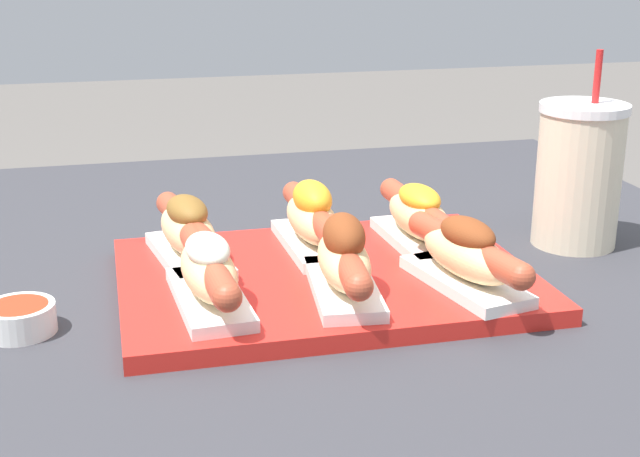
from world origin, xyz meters
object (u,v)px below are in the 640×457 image
object	(u,v)px
hot_dog_0	(208,271)
hot_dog_4	(312,218)
hot_dog_5	(418,215)
hot_dog_1	(344,259)
hot_dog_3	(188,231)
hot_dog_2	(466,255)
sauce_bowl	(19,317)
drink_cup	(579,175)
serving_tray	(325,279)

from	to	relation	value
hot_dog_0	hot_dog_4	xyz separation A→B (m)	(0.13, 0.13, 0.00)
hot_dog_0	hot_dog_5	world-z (taller)	same
hot_dog_1	hot_dog_3	world-z (taller)	hot_dog_1
hot_dog_5	hot_dog_0	bearing A→B (deg)	-154.61
hot_dog_3	hot_dog_5	distance (m)	0.26
hot_dog_1	hot_dog_4	size ratio (longest dim) A/B	1.00
hot_dog_2	sauce_bowl	bearing A→B (deg)	175.43
hot_dog_2	hot_dog_3	xyz separation A→B (m)	(-0.26, 0.14, 0.00)
hot_dog_3	sauce_bowl	bearing A→B (deg)	-147.79
hot_dog_0	drink_cup	world-z (taller)	drink_cup
hot_dog_2	hot_dog_3	distance (m)	0.29
drink_cup	hot_dog_2	bearing A→B (deg)	-144.54
hot_dog_1	hot_dog_4	world-z (taller)	hot_dog_1
hot_dog_5	hot_dog_4	bearing A→B (deg)	173.80
hot_dog_4	sauce_bowl	size ratio (longest dim) A/B	2.97
hot_dog_1	hot_dog_2	distance (m)	0.12
hot_dog_0	hot_dog_1	size ratio (longest dim) A/B	1.00
hot_dog_3	sauce_bowl	world-z (taller)	hot_dog_3
drink_cup	sauce_bowl	bearing A→B (deg)	-170.35
hot_dog_0	drink_cup	bearing A→B (deg)	15.45
serving_tray	hot_dog_5	world-z (taller)	hot_dog_5
serving_tray	hot_dog_3	size ratio (longest dim) A/B	2.16
hot_dog_0	hot_dog_1	bearing A→B (deg)	-1.67
serving_tray	hot_dog_4	bearing A→B (deg)	86.96
hot_dog_0	hot_dog_2	xyz separation A→B (m)	(0.25, -0.02, 0.00)
hot_dog_4	hot_dog_0	bearing A→B (deg)	-134.88
serving_tray	sauce_bowl	world-z (taller)	sauce_bowl
hot_dog_3	drink_cup	distance (m)	0.45
hot_dog_1	drink_cup	distance (m)	0.34
hot_dog_2	hot_dog_5	bearing A→B (deg)	90.97
hot_dog_4	hot_dog_3	bearing A→B (deg)	-176.70
hot_dog_1	sauce_bowl	distance (m)	0.31
hot_dog_5	drink_cup	world-z (taller)	drink_cup
sauce_bowl	hot_dog_3	bearing A→B (deg)	32.21
hot_dog_0	hot_dog_3	size ratio (longest dim) A/B	1.01
hot_dog_2	hot_dog_3	bearing A→B (deg)	151.68
serving_tray	hot_dog_3	distance (m)	0.15
hot_dog_1	hot_dog_4	distance (m)	0.13
hot_dog_4	drink_cup	distance (m)	0.32
hot_dog_4	hot_dog_5	world-z (taller)	hot_dog_4
hot_dog_1	hot_dog_2	bearing A→B (deg)	-5.73
hot_dog_1	hot_dog_4	bearing A→B (deg)	89.74
hot_dog_2	sauce_bowl	size ratio (longest dim) A/B	2.92
hot_dog_3	hot_dog_2	bearing A→B (deg)	-28.32
hot_dog_5	sauce_bowl	bearing A→B (deg)	-166.67
hot_dog_4	hot_dog_2	bearing A→B (deg)	-50.59
hot_dog_5	drink_cup	bearing A→B (deg)	1.57
drink_cup	hot_dog_5	bearing A→B (deg)	-178.43
drink_cup	hot_dog_3	bearing A→B (deg)	-179.94
hot_dog_3	sauce_bowl	xyz separation A→B (m)	(-0.17, -0.10, -0.04)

